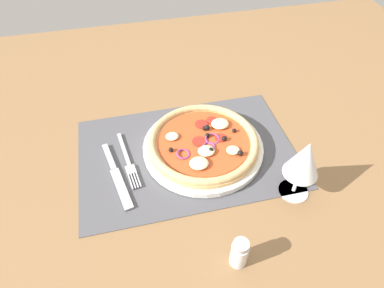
# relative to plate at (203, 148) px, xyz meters

# --- Properties ---
(ground_plane) EXTENTS (1.90, 1.40, 0.02)m
(ground_plane) POSITION_rel_plate_xyz_m (0.04, -0.00, -0.02)
(ground_plane) COLOR olive
(placemat) EXTENTS (0.51, 0.34, 0.00)m
(placemat) POSITION_rel_plate_xyz_m (0.04, -0.00, -0.01)
(placemat) COLOR #4C4C51
(placemat) RESTS_ON ground_plane
(plate) EXTENTS (0.29, 0.29, 0.01)m
(plate) POSITION_rel_plate_xyz_m (0.00, 0.00, 0.00)
(plate) COLOR silver
(plate) RESTS_ON placemat
(pizza) EXTENTS (0.26, 0.26, 0.03)m
(pizza) POSITION_rel_plate_xyz_m (-0.00, 0.00, 0.02)
(pizza) COLOR tan
(pizza) RESTS_ON plate
(fork) EXTENTS (0.04, 0.18, 0.00)m
(fork) POSITION_rel_plate_xyz_m (0.18, -0.00, -0.01)
(fork) COLOR #B2B5BA
(fork) RESTS_ON placemat
(knife) EXTENTS (0.06, 0.20, 0.01)m
(knife) POSITION_rel_plate_xyz_m (0.21, 0.03, -0.00)
(knife) COLOR #B2B5BA
(knife) RESTS_ON placemat
(wine_glass) EXTENTS (0.07, 0.07, 0.15)m
(wine_glass) POSITION_rel_plate_xyz_m (-0.16, 0.16, 0.09)
(wine_glass) COLOR silver
(wine_glass) RESTS_ON ground_plane
(pepper_shaker) EXTENTS (0.03, 0.03, 0.07)m
(pepper_shaker) POSITION_rel_plate_xyz_m (0.01, 0.28, 0.02)
(pepper_shaker) COLOR silver
(pepper_shaker) RESTS_ON ground_plane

